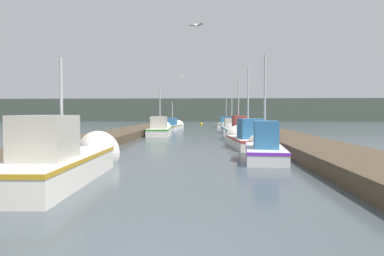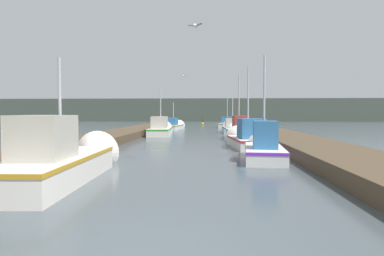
{
  "view_description": "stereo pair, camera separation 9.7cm",
  "coord_description": "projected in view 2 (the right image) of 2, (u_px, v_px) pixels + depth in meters",
  "views": [
    {
      "loc": [
        0.87,
        -4.09,
        1.78
      ],
      "look_at": [
        -0.03,
        13.64,
        0.98
      ],
      "focal_mm": 32.0,
      "sensor_mm": 36.0,
      "label": 1
    },
    {
      "loc": [
        0.96,
        -4.08,
        1.78
      ],
      "look_at": [
        -0.03,
        13.64,
        0.98
      ],
      "focal_mm": 32.0,
      "sensor_mm": 36.0,
      "label": 2
    }
  ],
  "objects": [
    {
      "name": "seagull_lead",
      "position": [
        195.0,
        26.0,
        11.71
      ],
      "size": [
        0.54,
        0.36,
        0.12
      ],
      "rotation": [
        0.0,
        0.0,
        2.66
      ],
      "color": "white"
    },
    {
      "name": "fishing_boat_0",
      "position": [
        66.0,
        159.0,
        9.38
      ],
      "size": [
        1.87,
        6.27,
        3.67
      ],
      "rotation": [
        0.0,
        0.0,
        0.04
      ],
      "color": "silver",
      "rests_on": "ground_plane"
    },
    {
      "name": "seagull_1",
      "position": [
        184.0,
        76.0,
        32.0
      ],
      "size": [
        0.52,
        0.41,
        0.12
      ],
      "rotation": [
        0.0,
        0.0,
        5.68
      ],
      "color": "white"
    },
    {
      "name": "mooring_piling_1",
      "position": [
        162.0,
        124.0,
        36.34
      ],
      "size": [
        0.31,
        0.31,
        1.12
      ],
      "color": "#473523",
      "rests_on": "ground_plane"
    },
    {
      "name": "channel_buoy",
      "position": [
        202.0,
        124.0,
        49.91
      ],
      "size": [
        0.45,
        0.45,
        0.95
      ],
      "color": "gold",
      "rests_on": "ground_plane"
    },
    {
      "name": "fishing_boat_7",
      "position": [
        227.0,
        124.0,
        41.2
      ],
      "size": [
        2.26,
        5.39,
        4.29
      ],
      "rotation": [
        0.0,
        0.0,
        -0.1
      ],
      "color": "silver",
      "rests_on": "ground_plane"
    },
    {
      "name": "fishing_boat_6",
      "position": [
        174.0,
        126.0,
        36.74
      ],
      "size": [
        1.98,
        6.4,
        3.35
      ],
      "rotation": [
        0.0,
        0.0,
        -0.09
      ],
      "color": "silver",
      "rests_on": "ground_plane"
    },
    {
      "name": "fishing_boat_4",
      "position": [
        161.0,
        129.0,
        27.53
      ],
      "size": [
        1.96,
        6.48,
        4.18
      ],
      "rotation": [
        0.0,
        0.0,
        0.06
      ],
      "color": "silver",
      "rests_on": "ground_plane"
    },
    {
      "name": "mooring_piling_2",
      "position": [
        174.0,
        122.0,
        46.02
      ],
      "size": [
        0.3,
        0.3,
        1.03
      ],
      "color": "#473523",
      "rests_on": "ground_plane"
    },
    {
      "name": "fishing_boat_1",
      "position": [
        264.0,
        148.0,
        13.27
      ],
      "size": [
        1.78,
        4.63,
        4.38
      ],
      "rotation": [
        0.0,
        0.0,
        -0.1
      ],
      "color": "silver",
      "rests_on": "ground_plane"
    },
    {
      "name": "fishing_boat_2",
      "position": [
        246.0,
        138.0,
        18.06
      ],
      "size": [
        2.13,
        5.21,
        4.68
      ],
      "rotation": [
        0.0,
        0.0,
        0.1
      ],
      "color": "silver",
      "rests_on": "ground_plane"
    },
    {
      "name": "fishing_boat_5",
      "position": [
        232.0,
        128.0,
        31.11
      ],
      "size": [
        1.85,
        5.22,
        3.64
      ],
      "rotation": [
        0.0,
        0.0,
        0.02
      ],
      "color": "silver",
      "rests_on": "ground_plane"
    },
    {
      "name": "dock_left",
      "position": [
        104.0,
        138.0,
        20.46
      ],
      "size": [
        2.84,
        40.0,
        0.48
      ],
      "color": "#4C3D2B",
      "rests_on": "ground_plane"
    },
    {
      "name": "distant_shore_ridge",
      "position": [
        207.0,
        110.0,
        75.3
      ],
      "size": [
        120.0,
        16.0,
        4.58
      ],
      "color": "#424C42",
      "rests_on": "ground_plane"
    },
    {
      "name": "dock_right",
      "position": [
        288.0,
        139.0,
        19.85
      ],
      "size": [
        2.84,
        40.0,
        0.48
      ],
      "color": "#4C3D2B",
      "rests_on": "ground_plane"
    },
    {
      "name": "mooring_piling_0",
      "position": [
        253.0,
        130.0,
        25.44
      ],
      "size": [
        0.25,
        0.25,
        0.99
      ],
      "color": "#473523",
      "rests_on": "ground_plane"
    },
    {
      "name": "fishing_boat_3",
      "position": [
        239.0,
        132.0,
        23.11
      ],
      "size": [
        1.61,
        5.82,
        4.65
      ],
      "rotation": [
        0.0,
        0.0,
        0.03
      ],
      "color": "silver",
      "rests_on": "ground_plane"
    }
  ]
}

